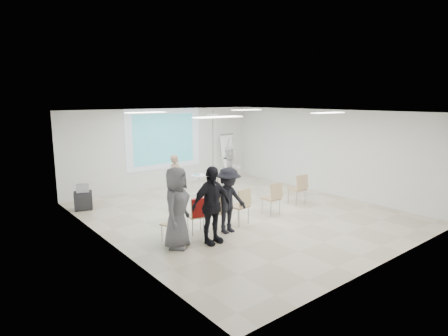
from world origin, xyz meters
TOP-DOWN VIEW (x-y plane):
  - floor at (0.00, 0.00)m, footprint 8.00×9.00m
  - ceiling at (0.00, 0.00)m, footprint 8.00×9.00m
  - wall_back at (0.00, 4.55)m, footprint 8.00×0.10m
  - wall_left at (-4.05, 0.00)m, footprint 0.10×9.00m
  - wall_right at (4.05, 0.00)m, footprint 0.10×9.00m
  - projection_halo at (0.00, 4.49)m, footprint 3.20×0.01m
  - projection_image at (0.00, 4.47)m, footprint 2.60×0.01m
  - pedestal_table at (0.25, 2.50)m, footprint 0.62×0.62m
  - player_left at (-0.75, 2.45)m, footprint 0.75×0.63m
  - player_right at (1.26, 2.00)m, footprint 0.98×0.81m
  - controller_left at (-0.57, 2.70)m, footprint 0.08×0.13m
  - controller_right at (1.08, 2.25)m, footprint 0.05×0.11m
  - chair_far_left at (-2.75, -0.72)m, footprint 0.51×0.53m
  - chair_left_mid at (-2.01, -0.66)m, footprint 0.52×0.54m
  - chair_left_inner at (-1.61, -0.78)m, footprint 0.62×0.64m
  - chair_center at (-0.69, -0.80)m, footprint 0.52×0.56m
  - chair_right_inner at (0.61, -0.75)m, footprint 0.45×0.49m
  - chair_right_far at (2.04, -0.50)m, footprint 0.51×0.55m
  - red_jacket at (-1.99, -0.80)m, footprint 0.50×0.22m
  - laptop at (-1.58, -0.68)m, footprint 0.44×0.38m
  - audience_left at (-2.10, -1.36)m, footprint 1.27×0.80m
  - audience_mid at (-1.35, -1.06)m, footprint 1.26×0.71m
  - audience_outer at (-2.87, -1.07)m, footprint 1.22×1.17m
  - flipchart_easel at (2.71, 3.98)m, footprint 0.83×0.63m
  - av_cart at (-3.57, 3.28)m, footprint 0.63×0.57m
  - ceiling_projector at (0.10, 1.49)m, footprint 0.30×0.25m
  - fluor_panel_nw at (-2.00, 2.00)m, footprint 1.20×0.30m
  - fluor_panel_ne at (2.00, 2.00)m, footprint 1.20×0.30m
  - fluor_panel_sw at (-2.00, -1.50)m, footprint 1.20×0.30m
  - fluor_panel_se at (2.00, -1.50)m, footprint 1.20×0.30m

SIDE VIEW (x-z plane):
  - floor at x=0.00m, z-range -0.10..0.00m
  - av_cart at x=-3.57m, z-range -0.03..0.76m
  - pedestal_table at x=0.25m, z-range 0.04..0.79m
  - chair_far_left at x=-2.75m, z-range 0.08..0.93m
  - chair_left_mid at x=-2.01m, z-range 0.08..0.99m
  - laptop at x=-1.58m, z-range 0.52..0.55m
  - chair_right_inner at x=0.61m, z-range 0.09..1.06m
  - chair_center at x=-0.69m, z-range 0.09..1.09m
  - chair_right_far at x=2.04m, z-range 0.09..1.09m
  - chair_left_inner at x=-1.61m, z-range 0.09..1.10m
  - red_jacket at x=-1.99m, z-range 0.49..0.95m
  - player_left at x=-0.75m, z-range 0.00..1.74m
  - player_right at x=1.26m, z-range 0.00..1.90m
  - audience_mid at x=-1.35m, z-range 0.00..1.92m
  - audience_outer at x=-2.87m, z-range 0.00..2.10m
  - audience_left at x=-2.10m, z-range 0.00..2.12m
  - controller_left at x=-0.57m, z-range 1.12..1.17m
  - controller_right at x=1.08m, z-range 1.26..1.30m
  - flipchart_easel at x=2.71m, z-range 0.46..2.39m
  - wall_back at x=0.00m, z-range 0.00..3.00m
  - wall_left at x=-4.05m, z-range 0.00..3.00m
  - wall_right at x=4.05m, z-range 0.00..3.00m
  - projection_halo at x=0.00m, z-range 0.70..3.00m
  - projection_image at x=0.00m, z-range 0.90..2.80m
  - ceiling_projector at x=0.10m, z-range 1.19..4.19m
  - fluor_panel_nw at x=-2.00m, z-range 2.96..2.98m
  - fluor_panel_ne at x=2.00m, z-range 2.96..2.98m
  - fluor_panel_sw at x=-2.00m, z-range 2.96..2.98m
  - fluor_panel_se at x=2.00m, z-range 2.96..2.98m
  - ceiling at x=0.00m, z-range 3.00..3.10m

